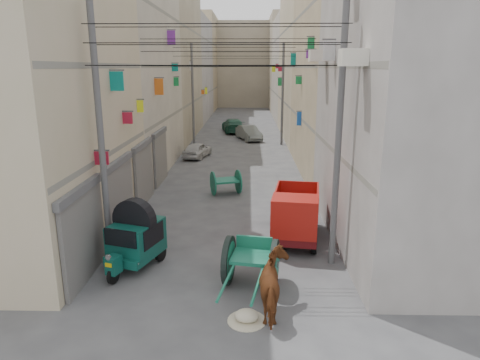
{
  "coord_description": "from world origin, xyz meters",
  "views": [
    {
      "loc": [
        0.89,
        -6.79,
        6.15
      ],
      "look_at": [
        0.63,
        6.5,
        2.63
      ],
      "focal_mm": 32.0,
      "sensor_mm": 36.0,
      "label": 1
    }
  ],
  "objects_px": {
    "auto_rickshaw": "(135,236)",
    "feed_sack": "(247,316)",
    "tonga_cart": "(251,261)",
    "distant_car_white": "(197,150)",
    "distant_car_green": "(233,125)",
    "horse": "(276,286)",
    "distant_car_grey": "(249,133)",
    "mini_truck": "(295,219)",
    "second_cart": "(226,182)"
  },
  "relations": [
    {
      "from": "tonga_cart",
      "to": "distant_car_green",
      "type": "relative_size",
      "value": 0.73
    },
    {
      "from": "auto_rickshaw",
      "to": "distant_car_white",
      "type": "xyz_separation_m",
      "value": [
        -0.04,
        16.95,
        -0.46
      ]
    },
    {
      "from": "auto_rickshaw",
      "to": "mini_truck",
      "type": "height_order",
      "value": "mini_truck"
    },
    {
      "from": "second_cart",
      "to": "horse",
      "type": "distance_m",
      "value": 10.85
    },
    {
      "from": "tonga_cart",
      "to": "distant_car_white",
      "type": "distance_m",
      "value": 18.5
    },
    {
      "from": "feed_sack",
      "to": "distant_car_white",
      "type": "distance_m",
      "value": 20.29
    },
    {
      "from": "distant_car_white",
      "to": "distant_car_grey",
      "type": "xyz_separation_m",
      "value": [
        3.6,
        7.6,
        0.08
      ]
    },
    {
      "from": "feed_sack",
      "to": "distant_car_white",
      "type": "relative_size",
      "value": 0.19
    },
    {
      "from": "auto_rickshaw",
      "to": "mini_truck",
      "type": "relative_size",
      "value": 0.68
    },
    {
      "from": "mini_truck",
      "to": "distant_car_white",
      "type": "xyz_separation_m",
      "value": [
        -5.26,
        15.06,
        -0.41
      ]
    },
    {
      "from": "horse",
      "to": "distant_car_white",
      "type": "height_order",
      "value": "horse"
    },
    {
      "from": "second_cart",
      "to": "feed_sack",
      "type": "relative_size",
      "value": 2.74
    },
    {
      "from": "tonga_cart",
      "to": "horse",
      "type": "relative_size",
      "value": 1.78
    },
    {
      "from": "auto_rickshaw",
      "to": "horse",
      "type": "xyz_separation_m",
      "value": [
        4.26,
        -2.66,
        -0.21
      ]
    },
    {
      "from": "feed_sack",
      "to": "horse",
      "type": "bearing_deg",
      "value": 25.65
    },
    {
      "from": "horse",
      "to": "distant_car_green",
      "type": "distance_m",
      "value": 31.87
    },
    {
      "from": "distant_car_grey",
      "to": "distant_car_green",
      "type": "xyz_separation_m",
      "value": [
        -1.53,
        4.58,
        0.04
      ]
    },
    {
      "from": "tonga_cart",
      "to": "feed_sack",
      "type": "xyz_separation_m",
      "value": [
        -0.12,
        -1.84,
        -0.6
      ]
    },
    {
      "from": "second_cart",
      "to": "horse",
      "type": "height_order",
      "value": "horse"
    },
    {
      "from": "horse",
      "to": "distant_car_grey",
      "type": "xyz_separation_m",
      "value": [
        -0.69,
        27.21,
        -0.17
      ]
    },
    {
      "from": "distant_car_white",
      "to": "mini_truck",
      "type": "bearing_deg",
      "value": 123.97
    },
    {
      "from": "distant_car_grey",
      "to": "distant_car_white",
      "type": "bearing_deg",
      "value": -134.73
    },
    {
      "from": "mini_truck",
      "to": "second_cart",
      "type": "distance_m",
      "value": 6.74
    },
    {
      "from": "mini_truck",
      "to": "horse",
      "type": "distance_m",
      "value": 4.66
    },
    {
      "from": "horse",
      "to": "auto_rickshaw",
      "type": "bearing_deg",
      "value": -33.88
    },
    {
      "from": "horse",
      "to": "distant_car_grey",
      "type": "height_order",
      "value": "horse"
    },
    {
      "from": "auto_rickshaw",
      "to": "tonga_cart",
      "type": "xyz_separation_m",
      "value": [
        3.64,
        -1.18,
        -0.25
      ]
    },
    {
      "from": "mini_truck",
      "to": "distant_car_green",
      "type": "xyz_separation_m",
      "value": [
        -3.18,
        27.23,
        -0.28
      ]
    },
    {
      "from": "distant_car_grey",
      "to": "distant_car_green",
      "type": "bearing_deg",
      "value": 89.1
    },
    {
      "from": "auto_rickshaw",
      "to": "distant_car_green",
      "type": "distance_m",
      "value": 29.2
    },
    {
      "from": "second_cart",
      "to": "distant_car_green",
      "type": "distance_m",
      "value": 21.11
    },
    {
      "from": "tonga_cart",
      "to": "distant_car_grey",
      "type": "relative_size",
      "value": 0.89
    },
    {
      "from": "mini_truck",
      "to": "distant_car_grey",
      "type": "xyz_separation_m",
      "value": [
        -1.65,
        22.65,
        -0.33
      ]
    },
    {
      "from": "tonga_cart",
      "to": "mini_truck",
      "type": "distance_m",
      "value": 3.46
    },
    {
      "from": "auto_rickshaw",
      "to": "distant_car_grey",
      "type": "distance_m",
      "value": 24.81
    },
    {
      "from": "horse",
      "to": "distant_car_grey",
      "type": "relative_size",
      "value": 0.5
    },
    {
      "from": "feed_sack",
      "to": "distant_car_grey",
      "type": "bearing_deg",
      "value": 89.91
    },
    {
      "from": "auto_rickshaw",
      "to": "distant_car_green",
      "type": "xyz_separation_m",
      "value": [
        2.04,
        29.13,
        -0.34
      ]
    },
    {
      "from": "distant_car_green",
      "to": "horse",
      "type": "bearing_deg",
      "value": 84.83
    },
    {
      "from": "horse",
      "to": "feed_sack",
      "type": "bearing_deg",
      "value": 23.81
    },
    {
      "from": "tonga_cart",
      "to": "distant_car_white",
      "type": "bearing_deg",
      "value": 111.38
    },
    {
      "from": "horse",
      "to": "tonga_cart",
      "type": "bearing_deg",
      "value": -69.31
    },
    {
      "from": "second_cart",
      "to": "feed_sack",
      "type": "distance_m",
      "value": 11.11
    },
    {
      "from": "second_cart",
      "to": "feed_sack",
      "type": "height_order",
      "value": "second_cart"
    },
    {
      "from": "second_cart",
      "to": "distant_car_green",
      "type": "xyz_separation_m",
      "value": [
        -0.39,
        21.1,
        0.02
      ]
    },
    {
      "from": "auto_rickshaw",
      "to": "feed_sack",
      "type": "xyz_separation_m",
      "value": [
        3.52,
        -3.02,
        -0.85
      ]
    },
    {
      "from": "auto_rickshaw",
      "to": "feed_sack",
      "type": "relative_size",
      "value": 4.12
    },
    {
      "from": "distant_car_grey",
      "to": "tonga_cart",
      "type": "bearing_deg",
      "value": -109.18
    },
    {
      "from": "auto_rickshaw",
      "to": "second_cart",
      "type": "xyz_separation_m",
      "value": [
        2.43,
        8.03,
        -0.36
      ]
    },
    {
      "from": "distant_car_white",
      "to": "feed_sack",
      "type": "bearing_deg",
      "value": 114.83
    }
  ]
}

